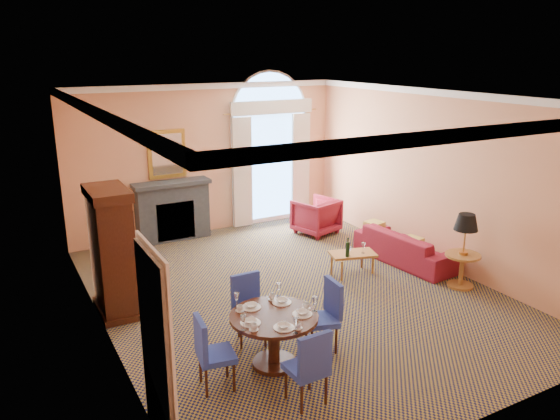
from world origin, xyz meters
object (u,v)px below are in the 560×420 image
sofa (406,247)px  dining_table (274,327)px  side_table (464,241)px  coffee_table (353,254)px  armchair (316,216)px  armoire (112,254)px

sofa → dining_table: bearing=110.7°
side_table → coffee_table: bearing=135.1°
dining_table → side_table: side_table is taller
dining_table → side_table: (3.91, 0.61, 0.28)m
dining_table → coffee_table: 3.23m
armchair → coffee_table: (-0.66, -2.26, 0.00)m
side_table → sofa: bearing=92.2°
coffee_table → sofa: bearing=16.8°
sofa → armchair: armchair is taller
armchair → side_table: 3.65m
sofa → side_table: size_ratio=1.64×
armoire → coffee_table: armoire is taller
dining_table → armchair: size_ratio=1.32×
armoire → dining_table: bearing=-60.3°
armchair → dining_table: bearing=35.9°
side_table → armoire: bearing=160.6°
armoire → armchair: bearing=20.0°
coffee_table → side_table: size_ratio=0.71×
armchair → side_table: bearing=84.2°
armoire → dining_table: size_ratio=1.74×
armoire → armchair: (4.67, 1.70, -0.55)m
sofa → coffee_table: coffee_table is taller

